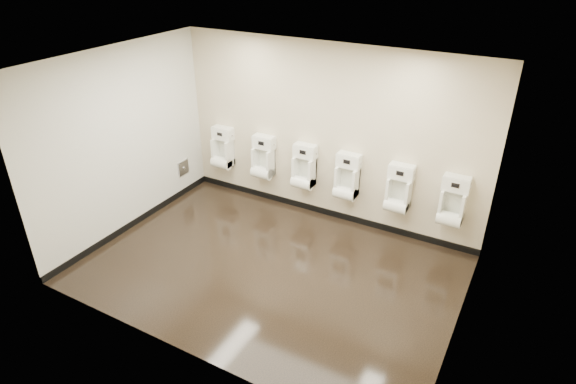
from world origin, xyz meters
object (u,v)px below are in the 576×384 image
at_px(urinal_0, 223,151).
at_px(urinal_3, 347,180).
at_px(urinal_2, 304,170).
at_px(urinal_1, 263,160).
at_px(urinal_5, 452,205).
at_px(access_panel, 183,168).
at_px(urinal_4, 399,192).

distance_m(urinal_0, urinal_3, 2.35).
xyz_separation_m(urinal_0, urinal_2, (1.60, 0.00, 0.00)).
height_order(urinal_1, urinal_5, same).
height_order(access_panel, urinal_5, urinal_5).
relative_size(urinal_4, urinal_5, 1.00).
bearing_deg(urinal_5, urinal_3, 180.00).
height_order(urinal_1, urinal_2, same).
bearing_deg(urinal_1, urinal_3, 0.00).
height_order(urinal_0, urinal_1, same).
bearing_deg(urinal_1, urinal_0, 180.00).
bearing_deg(urinal_2, urinal_0, 180.00).
bearing_deg(urinal_5, access_panel, -174.63).
xyz_separation_m(urinal_3, urinal_5, (1.59, 0.00, 0.00)).
distance_m(urinal_4, urinal_5, 0.77).
bearing_deg(urinal_4, urinal_2, 180.00).
xyz_separation_m(access_panel, urinal_0, (0.56, 0.42, 0.28)).
height_order(urinal_1, urinal_3, same).
bearing_deg(urinal_2, urinal_1, 180.00).
xyz_separation_m(access_panel, urinal_4, (3.73, 0.42, 0.28)).
xyz_separation_m(urinal_0, urinal_3, (2.35, 0.00, 0.00)).
relative_size(urinal_1, urinal_2, 1.00).
xyz_separation_m(urinal_2, urinal_5, (2.34, 0.00, 0.00)).
relative_size(urinal_2, urinal_5, 1.00).
relative_size(access_panel, urinal_5, 0.35).
distance_m(access_panel, urinal_4, 3.76).
height_order(urinal_3, urinal_5, same).
bearing_deg(urinal_4, urinal_1, 180.00).
xyz_separation_m(urinal_2, urinal_4, (1.56, 0.00, 0.00)).
xyz_separation_m(urinal_1, urinal_2, (0.77, 0.00, 0.00)).
bearing_deg(urinal_1, urinal_5, 0.00).
relative_size(urinal_0, urinal_3, 1.00).
bearing_deg(urinal_3, urinal_1, 180.00).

